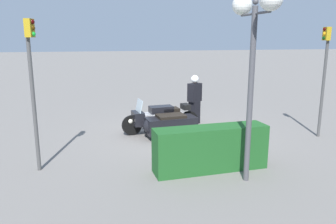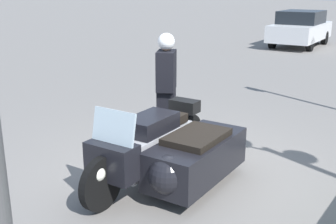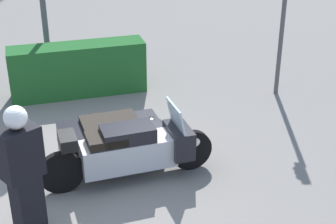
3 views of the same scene
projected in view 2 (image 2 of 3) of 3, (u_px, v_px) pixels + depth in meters
ground_plane at (194, 166)px, 6.18m from camera, size 160.00×160.00×0.00m
police_motorcycle at (171, 152)px, 5.47m from camera, size 2.67×1.29×1.16m
officer_rider at (166, 83)px, 7.15m from camera, size 0.57×0.50×1.80m
parked_car_background at (300, 28)px, 18.32m from camera, size 4.15×1.99×1.53m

